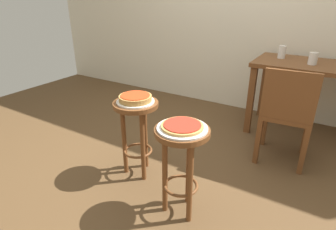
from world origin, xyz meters
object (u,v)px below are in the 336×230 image
object	(u,v)px
serving_plate_foreground	(182,128)
wooden_chair	(287,113)
dining_table	(310,76)
cup_far_edge	(282,52)
pizza_foreground	(182,126)
stool_middle	(137,123)
pizza_middle	(135,98)
cup_near_edge	(313,59)
stool_foreground	(182,153)
serving_plate_middle	(136,101)

from	to	relation	value
serving_plate_foreground	wooden_chair	distance (m)	1.10
dining_table	wooden_chair	xyz separation A→B (m)	(-0.07, -0.68, -0.16)
cup_far_edge	pizza_foreground	bearing A→B (deg)	-96.65
stool_middle	pizza_middle	size ratio (longest dim) A/B	2.55
serving_plate_foreground	cup_far_edge	size ratio (longest dim) A/B	2.43
cup_near_edge	cup_far_edge	distance (m)	0.33
serving_plate_foreground	dining_table	bearing A→B (deg)	72.91
stool_foreground	wooden_chair	bearing A→B (deg)	65.87
pizza_foreground	cup_far_edge	bearing A→B (deg)	83.35
cup_near_edge	wooden_chair	size ratio (longest dim) A/B	0.13
wooden_chair	pizza_middle	bearing A→B (deg)	-140.69
stool_middle	serving_plate_middle	xyz separation A→B (m)	(0.00, 0.00, 0.18)
stool_middle	cup_far_edge	bearing A→B (deg)	64.98
stool_foreground	serving_plate_middle	distance (m)	0.58
stool_middle	dining_table	size ratio (longest dim) A/B	0.59
stool_foreground	pizza_middle	world-z (taller)	pizza_middle
wooden_chair	cup_far_edge	bearing A→B (deg)	107.75
stool_foreground	wooden_chair	world-z (taller)	wooden_chair
serving_plate_middle	pizza_middle	size ratio (longest dim) A/B	1.15
pizza_foreground	serving_plate_middle	size ratio (longest dim) A/B	0.91
pizza_foreground	cup_far_edge	size ratio (longest dim) A/B	2.03
cup_near_edge	pizza_foreground	bearing A→B (deg)	-107.53
serving_plate_foreground	stool_foreground	bearing A→B (deg)	-90.00
stool_middle	cup_far_edge	distance (m)	1.73
pizza_middle	dining_table	distance (m)	1.79
serving_plate_foreground	cup_far_edge	distance (m)	1.76
pizza_foreground	cup_near_edge	size ratio (longest dim) A/B	2.27
serving_plate_middle	pizza_middle	distance (m)	0.03
pizza_middle	dining_table	world-z (taller)	dining_table
pizza_foreground	stool_middle	world-z (taller)	pizza_foreground
pizza_middle	wooden_chair	distance (m)	1.25
wooden_chair	pizza_foreground	bearing A→B (deg)	-114.13
stool_foreground	dining_table	world-z (taller)	dining_table
dining_table	cup_near_edge	size ratio (longest dim) A/B	9.35
pizza_middle	serving_plate_middle	bearing A→B (deg)	90.00
stool_foreground	pizza_foreground	bearing A→B (deg)	108.43
stool_foreground	cup_far_edge	size ratio (longest dim) A/B	4.91
serving_plate_middle	cup_near_edge	world-z (taller)	cup_near_edge
pizza_middle	cup_near_edge	bearing A→B (deg)	53.93
dining_table	stool_middle	bearing A→B (deg)	-125.05
wooden_chair	stool_middle	bearing A→B (deg)	-140.69
dining_table	cup_far_edge	size ratio (longest dim) A/B	8.34
pizza_foreground	serving_plate_middle	distance (m)	0.55
stool_foreground	cup_near_edge	size ratio (longest dim) A/B	5.51
serving_plate_middle	stool_foreground	bearing A→B (deg)	-21.87
wooden_chair	serving_plate_foreground	bearing A→B (deg)	-114.13
stool_middle	wooden_chair	bearing A→B (deg)	39.31
serving_plate_foreground	serving_plate_middle	xyz separation A→B (m)	(-0.51, 0.21, 0.00)
dining_table	cup_far_edge	distance (m)	0.37
serving_plate_middle	pizza_middle	world-z (taller)	pizza_middle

